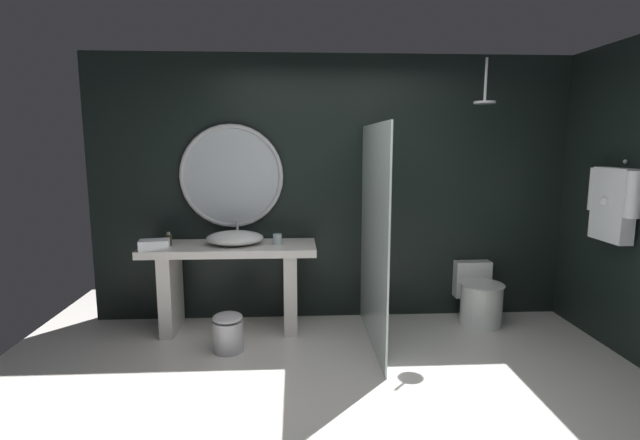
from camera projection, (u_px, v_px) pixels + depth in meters
name	position (u px, v px, depth m)	size (l,w,h in m)	color
ground_plane	(360.00, 417.00, 3.08)	(5.76, 5.76, 0.00)	silver
back_wall_panel	(336.00, 189.00, 4.74)	(4.80, 0.10, 2.60)	black
vanity_counter	(231.00, 273.00, 4.46)	(1.59, 0.56, 0.82)	silver
vessel_sink	(235.00, 238.00, 4.41)	(0.53, 0.43, 0.23)	white
tumbler_cup	(277.00, 239.00, 4.41)	(0.08, 0.08, 0.10)	silver
soap_dispenser	(169.00, 240.00, 4.36)	(0.06, 0.06, 0.13)	#3D3323
round_wall_mirror	(232.00, 176.00, 4.58)	(1.00, 0.04, 1.00)	#B7B7BC
shower_glass_panel	(374.00, 237.00, 4.09)	(0.02, 1.36, 1.92)	silver
rain_shower_head	(485.00, 97.00, 4.23)	(0.19, 0.19, 0.40)	#B7B7BC
hanging_bathrobe	(613.00, 201.00, 3.91)	(0.20, 0.58, 0.68)	#B7B7BC
toilet	(478.00, 297.00, 4.68)	(0.41, 0.60, 0.57)	white
waste_bin	(228.00, 332.00, 4.03)	(0.26, 0.26, 0.34)	#B7B7BC
folded_hand_towel	(154.00, 245.00, 4.20)	(0.26, 0.17, 0.09)	white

